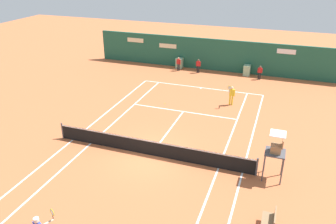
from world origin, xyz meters
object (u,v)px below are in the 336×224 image
ball_kid_centre_post (198,65)px  ball_kid_left_post (179,63)px  player_on_baseline (231,94)px  ball_kid_right_post (260,72)px  player_bench (270,220)px  umpire_chair (276,150)px  tennis_ball_by_sideline (165,103)px

ball_kid_centre_post → ball_kid_left_post: bearing=-2.9°
player_on_baseline → ball_kid_right_post: (1.45, 6.82, -0.14)m
ball_kid_right_post → ball_kid_centre_post: bearing=-3.7°
ball_kid_right_post → player_bench: bearing=93.4°
ball_kid_centre_post → ball_kid_right_post: size_ratio=1.04×
ball_kid_left_post → player_on_baseline: bearing=144.9°
umpire_chair → ball_kid_centre_post: 17.58m
tennis_ball_by_sideline → umpire_chair: bearing=-40.1°
ball_kid_centre_post → ball_kid_right_post: 5.89m
umpire_chair → player_bench: umpire_chair is taller
umpire_chair → player_bench: size_ratio=2.40×
player_on_baseline → ball_kid_right_post: player_on_baseline is taller
player_bench → player_on_baseline: bearing=17.1°
umpire_chair → player_on_baseline: bearing=23.0°
player_bench → player_on_baseline: (-3.86, 12.56, 0.40)m
ball_kid_left_post → ball_kid_centre_post: bearing=-168.7°
player_on_baseline → ball_kid_left_post: (-6.48, 6.82, -0.12)m
umpire_chair → tennis_ball_by_sideline: umpire_chair is taller
player_bench → ball_kid_left_post: bearing=28.1°
ball_kid_centre_post → ball_kid_left_post: ball_kid_left_post is taller
player_bench → ball_kid_centre_post: ball_kid_centre_post is taller
player_on_baseline → ball_kid_centre_post: player_on_baseline is taller
ball_kid_centre_post → player_on_baseline: bearing=120.2°
player_bench → ball_kid_centre_post: bearing=23.2°
umpire_chair → ball_kid_right_post: bearing=8.2°
ball_kid_centre_post → tennis_ball_by_sideline: size_ratio=20.16×
ball_kid_right_post → umpire_chair: bearing=94.5°
umpire_chair → player_bench: (0.15, -3.82, -1.19)m
player_on_baseline → player_bench: bearing=95.3°
player_bench → tennis_ball_by_sideline: player_bench is taller
ball_kid_right_post → player_on_baseline: bearing=74.2°
ball_kid_centre_post → ball_kid_right_post: bearing=177.1°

